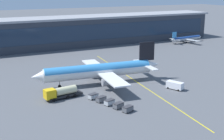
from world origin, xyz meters
name	(u,v)px	position (x,y,z in m)	size (l,w,h in m)	color
ground_plane	(126,84)	(0.00, 0.00, 0.00)	(700.00, 700.00, 0.00)	#515459
apron_lead_in_line	(135,81)	(4.43, 2.00, 0.00)	(0.30, 80.00, 0.01)	yellow
terminal_building	(19,35)	(-19.04, 70.11, 7.49)	(217.95, 19.20, 14.93)	#2D333D
main_airliner	(99,70)	(-7.20, 4.33, 4.29)	(42.10, 33.30, 12.31)	white
fuel_tanker	(61,93)	(-22.23, -3.39, 1.75)	(11.04, 3.94, 3.25)	#232326
crew_van	(175,85)	(10.53, -10.82, 1.31)	(3.93, 5.42, 2.30)	white
baggage_cart_0	(128,109)	(-10.52, -19.69, 0.78)	(2.99, 2.29, 1.48)	#595B60
baggage_cart_1	(118,105)	(-11.51, -16.65, 0.78)	(2.99, 2.29, 1.48)	#595B60
baggage_cart_2	(109,102)	(-12.49, -13.61, 0.78)	(2.99, 2.29, 1.48)	#B2B7BC
baggage_cart_3	(101,99)	(-13.48, -10.56, 0.78)	(2.99, 2.29, 1.48)	#595B60
baggage_cart_4	(93,96)	(-14.47, -7.52, 0.78)	(2.99, 2.29, 1.48)	#B2B7BC
commuter_jet_far	(186,38)	(66.32, 50.96, 2.31)	(23.89, 19.02, 6.53)	#B2B7BC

